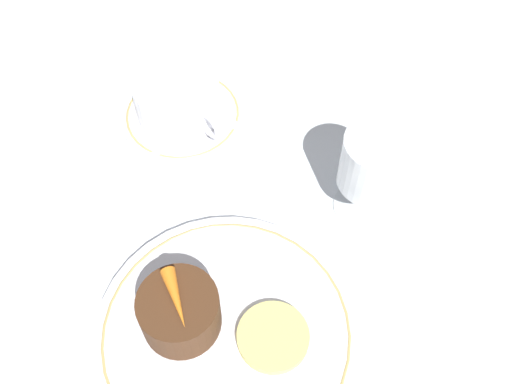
{
  "coord_description": "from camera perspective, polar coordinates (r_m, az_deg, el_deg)",
  "views": [
    {
      "loc": [
        0.16,
        -0.14,
        0.56
      ],
      "look_at": [
        -0.1,
        0.09,
        0.04
      ],
      "focal_mm": 42.0,
      "sensor_mm": 36.0,
      "label": 1
    }
  ],
  "objects": [
    {
      "name": "coffee_cup",
      "position": [
        0.71,
        -7.48,
        8.9
      ],
      "size": [
        0.13,
        0.1,
        0.05
      ],
      "color": "white",
      "rests_on": "saucer"
    },
    {
      "name": "dessert_cake",
      "position": [
        0.56,
        -7.27,
        -11.26
      ],
      "size": [
        0.08,
        0.08,
        0.05
      ],
      "color": "#4C2D19",
      "rests_on": "dinner_plate"
    },
    {
      "name": "carrot_garnish",
      "position": [
        0.54,
        -7.63,
        -10.0
      ],
      "size": [
        0.06,
        0.04,
        0.01
      ],
      "color": "orange",
      "rests_on": "dessert_cake"
    },
    {
      "name": "wine_glass",
      "position": [
        0.61,
        11.09,
        2.43
      ],
      "size": [
        0.07,
        0.07,
        0.12
      ],
      "color": "silver",
      "rests_on": "ground_plane"
    },
    {
      "name": "spoon",
      "position": [
        0.7,
        -5.02,
        5.44
      ],
      "size": [
        0.04,
        0.11,
        0.0
      ],
      "color": "silver",
      "rests_on": "saucer"
    },
    {
      "name": "dinner_plate",
      "position": [
        0.59,
        -2.82,
        -13.29
      ],
      "size": [
        0.25,
        0.25,
        0.01
      ],
      "color": "white",
      "rests_on": "ground_plane"
    },
    {
      "name": "saucer",
      "position": [
        0.73,
        -6.97,
        7.26
      ],
      "size": [
        0.15,
        0.15,
        0.01
      ],
      "color": "white",
      "rests_on": "ground_plane"
    },
    {
      "name": "pineapple_slice",
      "position": [
        0.57,
        1.64,
        -13.64
      ],
      "size": [
        0.07,
        0.07,
        0.01
      ],
      "color": "#EFE075",
      "rests_on": "dinner_plate"
    },
    {
      "name": "ground_plane",
      "position": [
        0.59,
        -0.51,
        -13.01
      ],
      "size": [
        3.0,
        3.0,
        0.0
      ],
      "primitive_type": "plane",
      "color": "white"
    }
  ]
}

